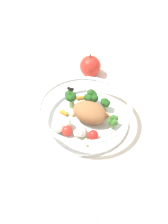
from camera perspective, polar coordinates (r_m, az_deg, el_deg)
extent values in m
plane|color=silver|center=(0.78, 0.15, -2.00)|extent=(2.40, 2.40, 0.00)
cylinder|color=white|center=(0.78, 0.00, -1.53)|extent=(0.25, 0.25, 0.01)
torus|color=white|center=(0.74, 0.00, 1.29)|extent=(0.26, 0.26, 0.01)
ellipsoid|color=#9E663D|center=(0.75, 1.21, -0.18)|extent=(0.08, 0.11, 0.06)
cylinder|color=#8EB766|center=(0.80, -2.61, 1.81)|extent=(0.02, 0.02, 0.03)
sphere|color=#23561E|center=(0.77, -2.77, 2.96)|extent=(0.02, 0.02, 0.02)
sphere|color=#23561E|center=(0.78, -2.31, 2.79)|extent=(0.01, 0.01, 0.01)
sphere|color=#23561E|center=(0.78, -2.21, 3.24)|extent=(0.02, 0.02, 0.02)
sphere|color=#23561E|center=(0.78, -2.32, 3.58)|extent=(0.02, 0.02, 0.02)
sphere|color=#23561E|center=(0.78, -2.70, 3.78)|extent=(0.02, 0.02, 0.02)
sphere|color=#23561E|center=(0.78, -3.29, 3.70)|extent=(0.02, 0.02, 0.02)
sphere|color=#23561E|center=(0.78, -3.16, 3.05)|extent=(0.02, 0.02, 0.02)
cylinder|color=#7FAD5B|center=(0.75, 5.95, -2.75)|extent=(0.01, 0.01, 0.02)
sphere|color=#386B28|center=(0.73, 6.03, -2.37)|extent=(0.02, 0.02, 0.02)
sphere|color=#386B28|center=(0.73, 6.49, -2.15)|extent=(0.02, 0.02, 0.02)
sphere|color=#386B28|center=(0.74, 6.63, -1.51)|extent=(0.02, 0.02, 0.02)
sphere|color=#386B28|center=(0.74, 6.11, -1.24)|extent=(0.02, 0.02, 0.02)
sphere|color=#386B28|center=(0.74, 5.83, -1.76)|extent=(0.01, 0.01, 0.01)
sphere|color=#386B28|center=(0.73, 5.44, -1.95)|extent=(0.01, 0.01, 0.01)
cylinder|color=#8EB766|center=(0.80, 1.61, 1.98)|extent=(0.02, 0.02, 0.02)
sphere|color=#23561E|center=(0.78, 1.42, 2.83)|extent=(0.02, 0.02, 0.02)
sphere|color=#23561E|center=(0.78, 2.28, 2.92)|extent=(0.02, 0.02, 0.02)
sphere|color=#23561E|center=(0.79, 2.09, 3.64)|extent=(0.02, 0.02, 0.02)
sphere|color=#23561E|center=(0.79, 1.30, 4.01)|extent=(0.02, 0.02, 0.02)
sphere|color=#23561E|center=(0.79, 0.77, 3.08)|extent=(0.02, 0.02, 0.02)
cylinder|color=#8EB766|center=(0.79, 4.36, 0.95)|extent=(0.01, 0.01, 0.02)
sphere|color=#23561E|center=(0.78, 4.39, 1.68)|extent=(0.01, 0.01, 0.01)
sphere|color=#23561E|center=(0.78, 4.78, 1.68)|extent=(0.02, 0.02, 0.02)
sphere|color=#23561E|center=(0.78, 4.84, 1.75)|extent=(0.02, 0.02, 0.02)
sphere|color=#23561E|center=(0.79, 5.00, 1.97)|extent=(0.02, 0.02, 0.02)
sphere|color=#23561E|center=(0.78, 4.54, 2.36)|extent=(0.02, 0.02, 0.02)
sphere|color=#23561E|center=(0.78, 4.08, 2.39)|extent=(0.01, 0.01, 0.01)
sphere|color=#23561E|center=(0.78, 4.00, 1.93)|extent=(0.01, 0.01, 0.01)
sphere|color=#23561E|center=(0.78, 4.18, 1.87)|extent=(0.02, 0.02, 0.02)
sphere|color=silver|center=(0.71, -0.78, -4.42)|extent=(0.02, 0.02, 0.02)
sphere|color=silver|center=(0.72, -0.24, -4.58)|extent=(0.02, 0.02, 0.02)
sphere|color=silver|center=(0.73, -0.24, -4.41)|extent=(0.02, 0.02, 0.02)
sphere|color=silver|center=(0.72, -0.53, -4.00)|extent=(0.03, 0.03, 0.03)
sphere|color=silver|center=(0.72, -0.73, -4.18)|extent=(0.02, 0.02, 0.02)
sphere|color=silver|center=(0.72, -1.46, -4.43)|extent=(0.02, 0.02, 0.02)
sphere|color=white|center=(0.73, -5.46, -2.93)|extent=(0.04, 0.04, 0.04)
sphere|color=white|center=(0.73, -4.07, -2.37)|extent=(0.04, 0.04, 0.04)
sphere|color=white|center=(0.74, -4.93, -2.51)|extent=(0.03, 0.03, 0.03)
sphere|color=white|center=(0.74, -5.33, -2.33)|extent=(0.03, 0.03, 0.03)
cube|color=yellow|center=(0.84, -2.77, 3.13)|extent=(0.02, 0.02, 0.00)
cylinder|color=#1933B2|center=(0.83, -2.80, 3.75)|extent=(0.02, 0.02, 0.02)
sphere|color=black|center=(0.82, -2.84, 4.65)|extent=(0.02, 0.02, 0.02)
sphere|color=black|center=(0.82, -3.29, 5.06)|extent=(0.01, 0.01, 0.01)
sphere|color=black|center=(0.81, -2.42, 4.82)|extent=(0.01, 0.01, 0.01)
cylinder|color=orange|center=(0.83, -0.48, 3.08)|extent=(0.03, 0.03, 0.01)
cylinder|color=orange|center=(0.78, -4.27, -0.17)|extent=(0.02, 0.03, 0.01)
cylinder|color=orange|center=(0.78, 4.34, -0.75)|extent=(0.02, 0.03, 0.01)
sphere|color=red|center=(0.72, 1.96, -4.89)|extent=(0.03, 0.03, 0.03)
sphere|color=red|center=(0.73, -3.60, -3.95)|extent=(0.03, 0.03, 0.03)
sphere|color=#D1B775|center=(0.71, -1.34, -6.31)|extent=(0.01, 0.01, 0.01)
sphere|color=#D1B775|center=(0.74, 5.90, -4.24)|extent=(0.01, 0.01, 0.01)
sphere|color=tan|center=(0.75, -3.08, -2.51)|extent=(0.01, 0.01, 0.01)
sphere|color=#D1B775|center=(0.71, 0.53, -6.91)|extent=(0.01, 0.01, 0.01)
sphere|color=#D1B775|center=(0.78, -2.28, -0.39)|extent=(0.01, 0.01, 0.01)
sphere|color=tan|center=(0.71, 0.48, -6.00)|extent=(0.01, 0.01, 0.01)
sphere|color=red|center=(0.92, 1.34, 9.65)|extent=(0.07, 0.07, 0.07)
cylinder|color=brown|center=(0.90, 1.38, 11.81)|extent=(0.00, 0.00, 0.01)
cube|color=white|center=(0.64, -3.58, -18.84)|extent=(0.17, 0.18, 0.01)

